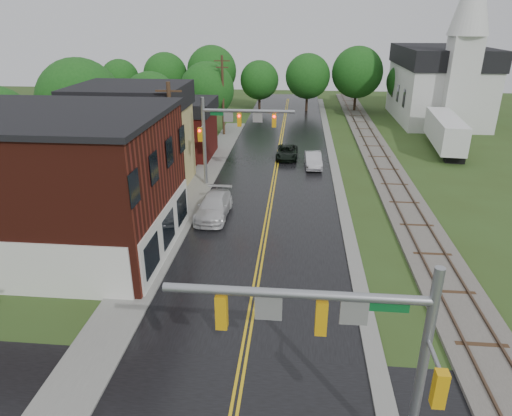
# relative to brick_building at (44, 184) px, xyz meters

# --- Properties ---
(main_road) EXTENTS (10.00, 90.00, 0.02)m
(main_road) POSITION_rel_brick_building_xyz_m (12.48, 15.00, -4.15)
(main_road) COLOR black
(main_road) RESTS_ON ground
(curb_right) EXTENTS (0.80, 70.00, 0.12)m
(curb_right) POSITION_rel_brick_building_xyz_m (17.88, 20.00, -4.15)
(curb_right) COLOR gray
(curb_right) RESTS_ON ground
(sidewalk_left) EXTENTS (2.40, 50.00, 0.12)m
(sidewalk_left) POSITION_rel_brick_building_xyz_m (6.28, 10.00, -4.15)
(sidewalk_left) COLOR gray
(sidewalk_left) RESTS_ON ground
(brick_building) EXTENTS (14.30, 10.30, 8.30)m
(brick_building) POSITION_rel_brick_building_xyz_m (0.00, 0.00, 0.00)
(brick_building) COLOR #4E1A10
(brick_building) RESTS_ON ground
(yellow_house) EXTENTS (8.00, 7.00, 6.40)m
(yellow_house) POSITION_rel_brick_building_xyz_m (1.48, 11.00, -0.95)
(yellow_house) COLOR tan
(yellow_house) RESTS_ON ground
(darkred_building) EXTENTS (7.00, 6.00, 4.40)m
(darkred_building) POSITION_rel_brick_building_xyz_m (2.48, 20.00, -1.95)
(darkred_building) COLOR #3F0F0C
(darkred_building) RESTS_ON ground
(church) EXTENTS (10.40, 18.40, 20.00)m
(church) POSITION_rel_brick_building_xyz_m (32.48, 38.74, 1.68)
(church) COLOR silver
(church) RESTS_ON ground
(railroad) EXTENTS (3.20, 80.00, 0.30)m
(railroad) POSITION_rel_brick_building_xyz_m (22.48, 20.00, -4.05)
(railroad) COLOR #59544C
(railroad) RESTS_ON ground
(traffic_signal_near) EXTENTS (7.34, 0.30, 7.20)m
(traffic_signal_near) POSITION_rel_brick_building_xyz_m (15.96, -13.00, 0.82)
(traffic_signal_near) COLOR gray
(traffic_signal_near) RESTS_ON ground
(traffic_signal_far) EXTENTS (7.34, 0.43, 7.20)m
(traffic_signal_far) POSITION_rel_brick_building_xyz_m (9.01, 12.00, 0.82)
(traffic_signal_far) COLOR gray
(traffic_signal_far) RESTS_ON ground
(utility_pole_b) EXTENTS (1.80, 0.28, 9.00)m
(utility_pole_b) POSITION_rel_brick_building_xyz_m (5.68, 7.00, 0.57)
(utility_pole_b) COLOR #382616
(utility_pole_b) RESTS_ON ground
(utility_pole_c) EXTENTS (1.80, 0.28, 9.00)m
(utility_pole_c) POSITION_rel_brick_building_xyz_m (5.68, 29.00, 0.57)
(utility_pole_c) COLOR #382616
(utility_pole_c) RESTS_ON ground
(tree_left_b) EXTENTS (7.60, 7.60, 9.69)m
(tree_left_b) POSITION_rel_brick_building_xyz_m (-5.36, 16.90, 1.57)
(tree_left_b) COLOR black
(tree_left_b) RESTS_ON ground
(tree_left_c) EXTENTS (6.00, 6.00, 7.65)m
(tree_left_c) POSITION_rel_brick_building_xyz_m (-1.36, 24.90, 0.36)
(tree_left_c) COLOR black
(tree_left_c) RESTS_ON ground
(tree_left_e) EXTENTS (6.40, 6.40, 8.16)m
(tree_left_e) POSITION_rel_brick_building_xyz_m (3.64, 30.90, 0.66)
(tree_left_e) COLOR black
(tree_left_e) RESTS_ON ground
(suv_dark) EXTENTS (2.12, 4.42, 1.22)m
(suv_dark) POSITION_rel_brick_building_xyz_m (13.37, 20.24, -3.54)
(suv_dark) COLOR black
(suv_dark) RESTS_ON ground
(sedan_silver) EXTENTS (1.67, 4.22, 1.37)m
(sedan_silver) POSITION_rel_brick_building_xyz_m (15.87, 17.62, -3.47)
(sedan_silver) COLOR #B2B2B7
(sedan_silver) RESTS_ON ground
(pickup_white) EXTENTS (2.21, 5.20, 1.50)m
(pickup_white) POSITION_rel_brick_building_xyz_m (8.72, 5.57, -3.40)
(pickup_white) COLOR silver
(pickup_white) RESTS_ON ground
(semi_trailer) EXTENTS (3.37, 11.14, 3.54)m
(semi_trailer) POSITION_rel_brick_building_xyz_m (29.45, 24.47, -2.02)
(semi_trailer) COLOR black
(semi_trailer) RESTS_ON ground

